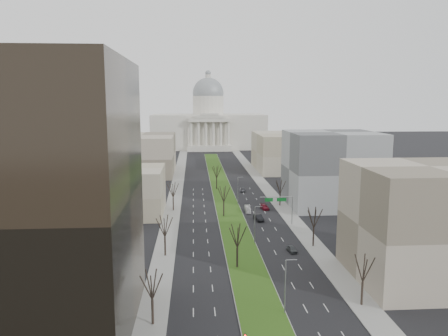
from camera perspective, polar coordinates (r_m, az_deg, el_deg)
name	(u,v)px	position (r m, az deg, el deg)	size (l,w,h in m)	color
ground	(222,189)	(168.90, -0.29, -2.79)	(600.00, 600.00, 0.00)	black
median	(222,190)	(167.89, -0.27, -2.83)	(8.00, 222.03, 0.20)	#999993
sidewalk_left	(173,205)	(144.32, -6.62, -4.84)	(5.00, 330.00, 0.15)	gray
sidewalk_right	(279,203)	(146.88, 7.19, -4.61)	(5.00, 330.00, 0.15)	gray
capitol	(208,125)	(315.35, -2.06, 5.62)	(80.00, 46.00, 55.00)	beige
building_glass_tower	(10,200)	(69.81, -26.13, -3.73)	(34.00, 30.00, 40.00)	black
building_beige_left	(120,191)	(134.74, -13.47, -3.00)	(26.00, 22.00, 14.00)	tan
building_tan_right	(425,224)	(91.55, 24.82, -6.61)	(26.00, 24.00, 22.00)	#7A6F5E
building_grey_right	(332,169)	(145.85, 13.89, -0.12)	(28.00, 26.00, 24.00)	#595B5E
building_far_left	(142,154)	(208.04, -10.69, 1.77)	(30.00, 40.00, 18.00)	#7A6F5E
building_far_right	(287,152)	(216.44, 8.22, 2.11)	(30.00, 40.00, 18.00)	tan
tree_left_near	(152,284)	(69.13, -9.40, -14.72)	(5.10, 5.10, 9.18)	black
tree_left_mid	(165,225)	(97.17, -7.76, -7.43)	(5.40, 5.40, 9.72)	black
tree_left_far	(173,189)	(136.00, -6.68, -2.77)	(5.28, 5.28, 9.50)	black
tree_right_near	(363,267)	(77.64, 17.74, -12.27)	(5.16, 5.16, 9.29)	black
tree_right_mid	(314,217)	(104.53, 11.68, -6.27)	(5.52, 5.52, 9.94)	black
tree_right_far	(280,186)	(142.57, 7.36, -2.37)	(5.04, 5.04, 9.07)	black
tree_median_a	(237,235)	(89.71, 1.75, -8.74)	(5.40, 5.40, 9.72)	black
tree_median_b	(224,193)	(128.28, -0.03, -3.34)	(5.40, 5.40, 9.72)	black
tree_median_c	(217,171)	(167.51, -0.98, -0.46)	(5.40, 5.40, 9.72)	black
streetlamp_median_a	(286,286)	(72.81, 8.05, -14.97)	(1.90, 0.20, 9.16)	gray
streetlamp_median_b	(255,224)	(105.27, 4.07, -7.33)	(1.90, 0.20, 9.16)	gray
streetlamp_median_c	(238,190)	(143.83, 1.85, -2.90)	(1.90, 0.20, 9.16)	gray
mast_arm_signs	(283,203)	(120.90, 7.66, -4.62)	(9.12, 0.24, 8.09)	gray
car_grey_near	(292,249)	(101.79, 8.86, -10.43)	(1.57, 3.91, 1.33)	#414548
car_black	(259,218)	(126.01, 4.54, -6.47)	(1.82, 5.23, 1.72)	black
car_red	(265,207)	(138.80, 5.32, -5.10)	(2.03, 4.99, 1.45)	maroon
car_grey_far	(243,190)	(164.81, 2.44, -2.88)	(2.02, 4.38, 1.22)	#56575F
box_van	(248,209)	(135.04, 3.11, -5.39)	(1.51, 6.45, 1.80)	white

